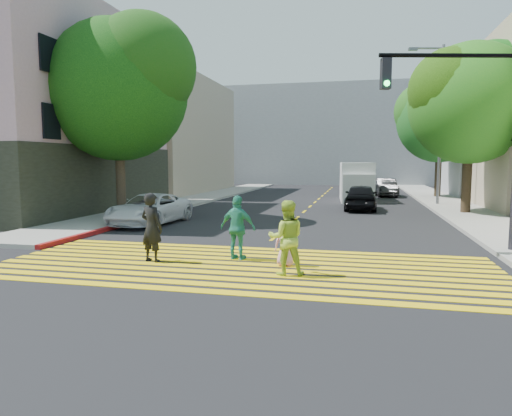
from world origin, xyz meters
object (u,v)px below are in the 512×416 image
(tree_right_far, at_px, (442,115))
(pedestrian_child, at_px, (285,244))
(tree_left, at_px, (120,83))
(pedestrian_woman, at_px, (286,238))
(white_sedan, at_px, (150,209))
(dark_car_parked, at_px, (386,188))
(silver_car, at_px, (370,187))
(tree_right_near, at_px, (472,97))
(dark_car_near, at_px, (361,197))
(traffic_signal, at_px, (480,118))
(white_van, at_px, (356,183))
(pedestrian_man, at_px, (152,227))
(pedestrian_extra, at_px, (238,228))

(tree_right_far, height_order, pedestrian_child, tree_right_far)
(tree_left, height_order, pedestrian_woman, tree_left)
(white_sedan, height_order, dark_car_parked, dark_car_parked)
(silver_car, bearing_deg, white_sedan, 62.25)
(tree_right_near, distance_m, pedestrian_child, 16.58)
(tree_right_near, distance_m, pedestrian_woman, 17.19)
(pedestrian_woman, bearing_deg, tree_right_far, -120.11)
(dark_car_near, bearing_deg, traffic_signal, 106.08)
(tree_right_near, xyz_separation_m, white_van, (-5.77, 7.44, -4.80))
(pedestrian_man, height_order, pedestrian_extra, pedestrian_man)
(tree_left, bearing_deg, dark_car_parked, 53.18)
(tree_right_far, distance_m, dark_car_near, 12.72)
(pedestrian_woman, bearing_deg, dark_car_near, -110.22)
(tree_right_far, distance_m, pedestrian_child, 26.73)
(dark_car_near, bearing_deg, silver_car, -92.47)
(white_sedan, distance_m, dark_car_parked, 22.34)
(tree_right_near, xyz_separation_m, silver_car, (-4.71, 14.05, -5.47))
(pedestrian_extra, relative_size, dark_car_near, 0.41)
(tree_right_near, height_order, white_van, tree_right_near)
(pedestrian_woman, height_order, white_sedan, pedestrian_woman)
(tree_right_near, xyz_separation_m, pedestrian_man, (-11.09, -14.10, -5.12))
(pedestrian_man, bearing_deg, pedestrian_extra, -143.62)
(tree_right_near, distance_m, dark_car_near, 7.71)
(dark_car_near, bearing_deg, pedestrian_extra, 77.66)
(dark_car_parked, height_order, white_van, white_van)
(white_van, relative_size, traffic_signal, 0.94)
(pedestrian_woman, xyz_separation_m, white_van, (1.42, 22.18, 0.36))
(pedestrian_man, distance_m, dark_car_near, 16.35)
(tree_left, relative_size, white_van, 1.65)
(tree_right_far, distance_m, pedestrian_man, 28.23)
(pedestrian_child, bearing_deg, pedestrian_man, 0.89)
(pedestrian_woman, bearing_deg, pedestrian_extra, -55.13)
(tree_left, bearing_deg, white_van, 49.40)
(pedestrian_child, bearing_deg, pedestrian_extra, -22.23)
(silver_car, bearing_deg, dark_car_parked, 123.16)
(silver_car, bearing_deg, dark_car_near, 84.23)
(pedestrian_child, relative_size, white_sedan, 0.24)
(tree_left, relative_size, silver_car, 2.29)
(pedestrian_child, xyz_separation_m, traffic_signal, (5.30, 2.78, 3.46))
(dark_car_parked, bearing_deg, silver_car, 121.18)
(pedestrian_woman, height_order, traffic_signal, traffic_signal)
(silver_car, height_order, traffic_signal, traffic_signal)
(pedestrian_extra, height_order, white_sedan, pedestrian_extra)
(dark_car_near, xyz_separation_m, silver_car, (0.72, 12.80, -0.14))
(pedestrian_child, xyz_separation_m, silver_car, (2.66, 27.84, 0.02))
(white_sedan, bearing_deg, dark_car_parked, 63.43)
(white_sedan, relative_size, traffic_signal, 0.78)
(white_sedan, relative_size, silver_car, 1.15)
(tree_right_near, distance_m, silver_car, 15.79)
(tree_right_near, bearing_deg, pedestrian_child, -118.12)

